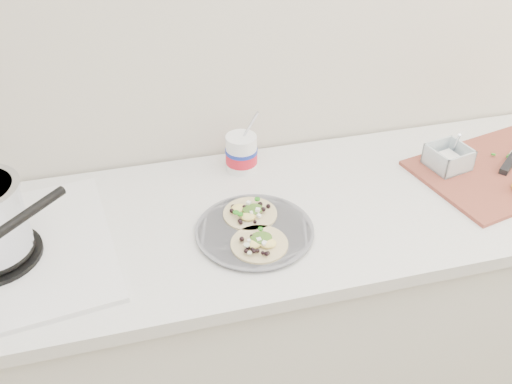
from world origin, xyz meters
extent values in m
cube|color=beige|center=(0.00, 1.73, 1.30)|extent=(3.50, 0.05, 2.60)
cube|color=silver|center=(0.00, 1.43, 0.43)|extent=(2.40, 0.62, 0.86)
cube|color=silver|center=(0.00, 1.41, 0.88)|extent=(2.44, 0.66, 0.04)
cylinder|color=slate|center=(-0.17, 1.33, 0.91)|extent=(0.30, 0.30, 0.01)
cylinder|color=slate|center=(-0.17, 1.33, 0.91)|extent=(0.32, 0.32, 0.00)
cylinder|color=white|center=(-0.13, 1.64, 0.96)|extent=(0.09, 0.09, 0.12)
cylinder|color=red|center=(-0.13, 1.64, 0.95)|extent=(0.10, 0.10, 0.04)
cylinder|color=#192D99|center=(-0.13, 1.64, 0.97)|extent=(0.10, 0.10, 0.01)
cube|color=brown|center=(0.64, 1.42, 0.91)|extent=(0.58, 0.46, 0.01)
cube|color=white|center=(0.48, 1.48, 0.93)|extent=(0.07, 0.07, 0.03)
cube|color=black|center=(0.66, 1.43, 0.92)|extent=(0.11, 0.10, 0.02)
camera|label=1|loc=(-0.46, 0.21, 1.88)|focal=40.00mm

